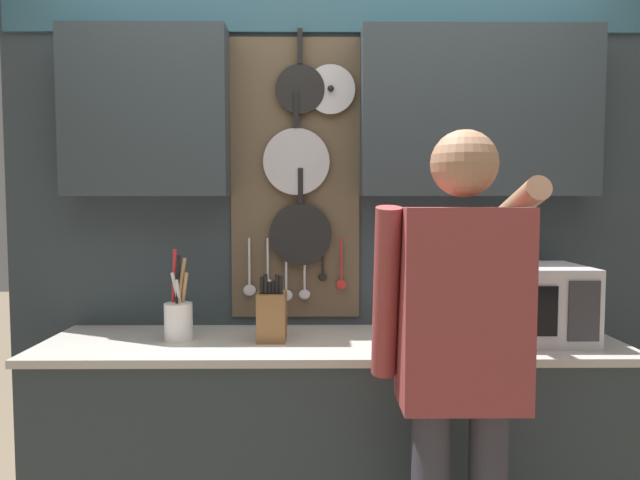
{
  "coord_description": "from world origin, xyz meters",
  "views": [
    {
      "loc": [
        -0.07,
        -2.23,
        1.44
      ],
      "look_at": [
        -0.05,
        0.18,
        1.29
      ],
      "focal_mm": 32.0,
      "sensor_mm": 36.0,
      "label": 1
    }
  ],
  "objects": [
    {
      "name": "utensil_crock",
      "position": [
        -0.61,
        -0.0,
        0.99
      ],
      "size": [
        0.11,
        0.11,
        0.36
      ],
      "color": "white",
      "rests_on": "base_cabinet_counter"
    },
    {
      "name": "microwave",
      "position": [
        0.73,
        -0.0,
        1.05
      ],
      "size": [
        0.52,
        0.37,
        0.3
      ],
      "color": "silver",
      "rests_on": "base_cabinet_counter"
    },
    {
      "name": "knife_block",
      "position": [
        -0.24,
        -0.0,
        1.0
      ],
      "size": [
        0.11,
        0.15,
        0.27
      ],
      "color": "brown",
      "rests_on": "base_cabinet_counter"
    },
    {
      "name": "person",
      "position": [
        0.38,
        -0.49,
        0.99
      ],
      "size": [
        0.54,
        0.64,
        1.66
      ],
      "color": "#383842",
      "rests_on": "ground_plane"
    },
    {
      "name": "base_cabinet_counter",
      "position": [
        0.0,
        -0.0,
        0.45
      ],
      "size": [
        2.27,
        0.58,
        0.9
      ],
      "color": "#2D383D",
      "rests_on": "ground_plane"
    },
    {
      "name": "back_wall_unit",
      "position": [
        0.02,
        0.26,
        1.48
      ],
      "size": [
        2.84,
        0.2,
        2.39
      ],
      "color": "#2D383D",
      "rests_on": "ground_plane"
    }
  ]
}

